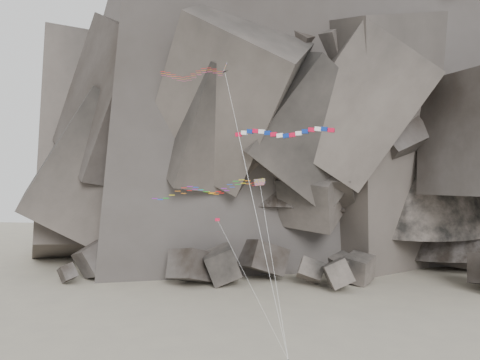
# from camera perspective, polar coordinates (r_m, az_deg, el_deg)

# --- Properties ---
(ground) EXTENTS (260.00, 260.00, 0.00)m
(ground) POSITION_cam_1_polar(r_m,az_deg,el_deg) (54.80, 1.10, -20.96)
(ground) COLOR gray
(ground) RESTS_ON ground
(headland) EXTENTS (110.00, 70.00, 84.00)m
(headland) POSITION_cam_1_polar(r_m,az_deg,el_deg) (122.65, 5.43, 10.90)
(headland) COLOR #594F49
(headland) RESTS_ON ground
(boulder_field) EXTENTS (84.30, 19.05, 9.00)m
(boulder_field) POSITION_cam_1_polar(r_m,az_deg,el_deg) (87.25, 7.45, -11.00)
(boulder_field) COLOR #47423F
(boulder_field) RESTS_ON ground
(delta_kite) EXTENTS (15.68, 7.64, 31.93)m
(delta_kite) POSITION_cam_1_polar(r_m,az_deg,el_deg) (56.47, -6.17, 12.71)
(delta_kite) COLOR red
(delta_kite) RESTS_ON ground
(banner_kite) EXTENTS (11.08, 6.21, 23.92)m
(banner_kite) POSITION_cam_1_polar(r_m,az_deg,el_deg) (51.91, 5.26, 5.67)
(banner_kite) COLOR red
(banner_kite) RESTS_ON ground
(parafoil_kite) EXTENTS (16.85, 7.50, 18.32)m
(parafoil_kite) POSITION_cam_1_polar(r_m,az_deg,el_deg) (55.19, -4.59, -1.18)
(parafoil_kite) COLOR #CEC30B
(parafoil_kite) RESTS_ON ground
(pennant_kite) EXTENTS (8.24, 3.53, 13.93)m
(pennant_kite) POSITION_cam_1_polar(r_m,az_deg,el_deg) (51.03, -1.00, -8.39)
(pennant_kite) COLOR red
(pennant_kite) RESTS_ON ground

